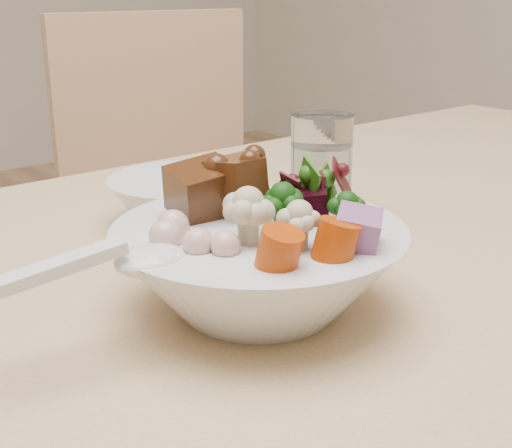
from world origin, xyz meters
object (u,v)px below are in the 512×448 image
object	(u,v)px
water_glass	(321,171)
chair_far	(180,217)
dining_table	(389,278)
side_bowl	(181,201)
food_bowl	(259,261)

from	to	relation	value
water_glass	chair_far	bearing A→B (deg)	73.70
dining_table	side_bowl	world-z (taller)	side_bowl
water_glass	food_bowl	bearing A→B (deg)	-144.74
dining_table	side_bowl	distance (m)	0.25
food_bowl	side_bowl	xyz separation A→B (m)	(0.06, 0.22, -0.01)
food_bowl	dining_table	bearing A→B (deg)	17.31
side_bowl	water_glass	bearing A→B (deg)	-29.40
dining_table	chair_far	size ratio (longest dim) A/B	1.67
chair_far	dining_table	bearing A→B (deg)	-93.17
food_bowl	chair_far	bearing A→B (deg)	62.84
chair_far	water_glass	xyz separation A→B (m)	(-0.17, -0.57, 0.24)
dining_table	side_bowl	bearing A→B (deg)	143.23
dining_table	side_bowl	xyz separation A→B (m)	(-0.19, 0.14, 0.10)
dining_table	chair_far	distance (m)	0.66
dining_table	water_glass	xyz separation A→B (m)	(-0.05, 0.06, 0.12)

